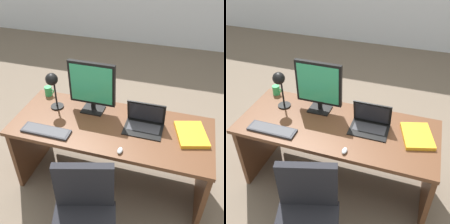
% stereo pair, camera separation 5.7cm
% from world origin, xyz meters
% --- Properties ---
extents(ground, '(12.00, 12.00, 0.00)m').
position_xyz_m(ground, '(0.00, 1.50, 0.00)').
color(ground, '#6B5B4C').
extents(desk, '(1.73, 0.72, 0.74)m').
position_xyz_m(desk, '(0.00, 0.05, 0.52)').
color(desk, '#56331E').
rests_on(desk, ground).
extents(monitor, '(0.42, 0.16, 0.49)m').
position_xyz_m(monitor, '(-0.22, 0.17, 1.01)').
color(monitor, black).
rests_on(monitor, desk).
extents(laptop, '(0.33, 0.23, 0.22)m').
position_xyz_m(laptop, '(0.28, 0.08, 0.81)').
color(laptop, black).
rests_on(laptop, desk).
extents(keyboard, '(0.42, 0.13, 0.02)m').
position_xyz_m(keyboard, '(-0.50, -0.24, 0.75)').
color(keyboard, '#2D2D33').
rests_on(keyboard, desk).
extents(mouse, '(0.04, 0.07, 0.03)m').
position_xyz_m(mouse, '(0.16, -0.29, 0.75)').
color(mouse, '#B7BABF').
rests_on(mouse, desk).
extents(desk_lamp, '(0.12, 0.14, 0.37)m').
position_xyz_m(desk_lamp, '(-0.57, 0.10, 1.01)').
color(desk_lamp, black).
rests_on(desk_lamp, desk).
extents(book, '(0.31, 0.37, 0.03)m').
position_xyz_m(book, '(0.67, 0.06, 0.75)').
color(book, orange).
rests_on(book, desk).
extents(coffee_mug, '(0.10, 0.07, 0.09)m').
position_xyz_m(coffee_mug, '(-0.74, 0.29, 0.79)').
color(coffee_mug, green).
rests_on(coffee_mug, desk).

